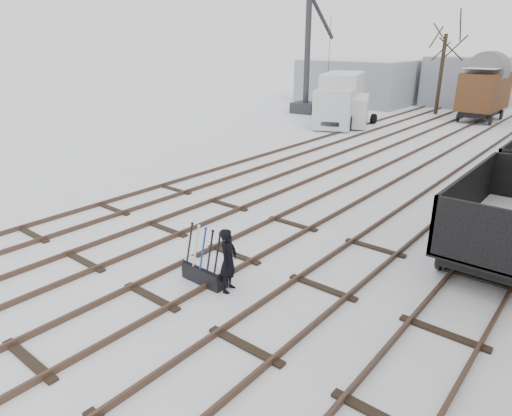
{
  "coord_description": "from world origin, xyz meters",
  "views": [
    {
      "loc": [
        8.05,
        -5.87,
        5.92
      ],
      "look_at": [
        0.04,
        3.98,
        1.2
      ],
      "focal_mm": 32.0,
      "sensor_mm": 36.0,
      "label": 1
    }
  ],
  "objects_px": {
    "lorry": "(340,98)",
    "crane": "(308,81)",
    "worker": "(228,260)",
    "box_van_wagon": "(485,90)",
    "freight_wagon_a": "(504,227)",
    "ground_frame": "(205,272)",
    "panel_van": "(353,110)"
  },
  "relations": [
    {
      "from": "lorry",
      "to": "crane",
      "type": "bearing_deg",
      "value": 127.26
    },
    {
      "from": "box_van_wagon",
      "to": "lorry",
      "type": "relative_size",
      "value": 0.64
    },
    {
      "from": "panel_van",
      "to": "ground_frame",
      "type": "bearing_deg",
      "value": -95.26
    },
    {
      "from": "lorry",
      "to": "crane",
      "type": "xyz_separation_m",
      "value": [
        -4.75,
        2.99,
        0.77
      ]
    },
    {
      "from": "worker",
      "to": "freight_wagon_a",
      "type": "bearing_deg",
      "value": -53.61
    },
    {
      "from": "box_van_wagon",
      "to": "lorry",
      "type": "bearing_deg",
      "value": -132.9
    },
    {
      "from": "worker",
      "to": "box_van_wagon",
      "type": "bearing_deg",
      "value": -12.73
    },
    {
      "from": "crane",
      "to": "freight_wagon_a",
      "type": "bearing_deg",
      "value": -51.45
    },
    {
      "from": "worker",
      "to": "ground_frame",
      "type": "bearing_deg",
      "value": 81.1
    },
    {
      "from": "freight_wagon_a",
      "to": "lorry",
      "type": "relative_size",
      "value": 0.71
    },
    {
      "from": "freight_wagon_a",
      "to": "lorry",
      "type": "bearing_deg",
      "value": 131.44
    },
    {
      "from": "lorry",
      "to": "panel_van",
      "type": "bearing_deg",
      "value": -21.93
    },
    {
      "from": "ground_frame",
      "to": "freight_wagon_a",
      "type": "bearing_deg",
      "value": 50.36
    },
    {
      "from": "worker",
      "to": "lorry",
      "type": "bearing_deg",
      "value": 6.81
    },
    {
      "from": "box_van_wagon",
      "to": "crane",
      "type": "distance_m",
      "value": 13.54
    },
    {
      "from": "ground_frame",
      "to": "worker",
      "type": "relative_size",
      "value": 0.9
    },
    {
      "from": "worker",
      "to": "panel_van",
      "type": "distance_m",
      "value": 24.55
    },
    {
      "from": "ground_frame",
      "to": "lorry",
      "type": "distance_m",
      "value": 24.87
    },
    {
      "from": "lorry",
      "to": "crane",
      "type": "relative_size",
      "value": 0.83
    },
    {
      "from": "worker",
      "to": "lorry",
      "type": "relative_size",
      "value": 0.2
    },
    {
      "from": "ground_frame",
      "to": "lorry",
      "type": "relative_size",
      "value": 0.18
    },
    {
      "from": "worker",
      "to": "lorry",
      "type": "height_order",
      "value": "lorry"
    },
    {
      "from": "ground_frame",
      "to": "lorry",
      "type": "bearing_deg",
      "value": 112.72
    },
    {
      "from": "lorry",
      "to": "ground_frame",
      "type": "bearing_deg",
      "value": -88.91
    },
    {
      "from": "ground_frame",
      "to": "box_van_wagon",
      "type": "distance_m",
      "value": 31.07
    },
    {
      "from": "ground_frame",
      "to": "lorry",
      "type": "height_order",
      "value": "lorry"
    },
    {
      "from": "worker",
      "to": "box_van_wagon",
      "type": "distance_m",
      "value": 30.97
    },
    {
      "from": "panel_van",
      "to": "crane",
      "type": "relative_size",
      "value": 0.51
    },
    {
      "from": "worker",
      "to": "crane",
      "type": "xyz_separation_m",
      "value": [
        -14.65,
        25.97,
        1.79
      ]
    },
    {
      "from": "ground_frame",
      "to": "freight_wagon_a",
      "type": "xyz_separation_m",
      "value": [
        5.54,
        6.44,
        0.63
      ]
    },
    {
      "from": "ground_frame",
      "to": "panel_van",
      "type": "relative_size",
      "value": 0.29
    },
    {
      "from": "crane",
      "to": "ground_frame",
      "type": "bearing_deg",
      "value": -68.11
    }
  ]
}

